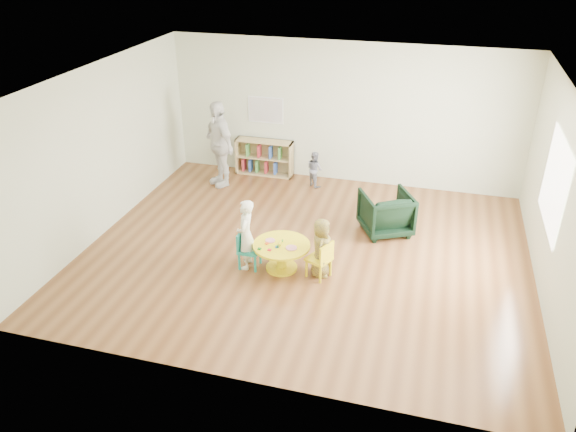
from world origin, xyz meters
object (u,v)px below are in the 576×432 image
(child_left, at_px, (246,234))
(adult_caretaker, at_px, (219,144))
(kid_chair_right, at_px, (321,259))
(activity_table, at_px, (282,252))
(toddler, at_px, (315,169))
(bookshelf, at_px, (264,157))
(child_right, at_px, (321,248))
(kid_chair_left, at_px, (247,248))
(armchair, at_px, (386,213))

(child_left, distance_m, adult_caretaker, 3.18)
(kid_chair_right, bearing_deg, child_left, 114.90)
(activity_table, distance_m, toddler, 3.14)
(kid_chair_right, xyz_separation_m, bookshelf, (-2.00, 3.51, 0.04))
(child_left, height_order, child_right, child_left)
(child_left, distance_m, toddler, 3.23)
(activity_table, distance_m, child_right, 0.63)
(toddler, bearing_deg, child_right, 143.70)
(kid_chair_left, relative_size, child_left, 0.53)
(bookshelf, bearing_deg, kid_chair_left, -76.61)
(activity_table, relative_size, child_right, 0.93)
(kid_chair_right, height_order, toddler, toddler)
(kid_chair_right, bearing_deg, bookshelf, 54.13)
(bookshelf, height_order, child_left, child_left)
(activity_table, bearing_deg, kid_chair_right, -5.68)
(activity_table, height_order, child_left, child_left)
(armchair, xyz_separation_m, toddler, (-1.60, 1.54, -0.00))
(adult_caretaker, bearing_deg, kid_chair_right, -4.50)
(child_right, bearing_deg, child_left, 89.28)
(bookshelf, xyz_separation_m, child_right, (1.98, -3.43, 0.10))
(kid_chair_right, xyz_separation_m, armchair, (0.76, 1.66, 0.04))
(armchair, distance_m, toddler, 2.22)
(activity_table, height_order, child_right, child_right)
(bookshelf, bearing_deg, kid_chair_right, -60.31)
(armchair, height_order, adult_caretaker, adult_caretaker)
(activity_table, bearing_deg, kid_chair_left, -172.62)
(child_left, xyz_separation_m, child_right, (1.15, 0.09, -0.10))
(child_left, distance_m, child_right, 1.16)
(activity_table, relative_size, armchair, 1.08)
(kid_chair_left, relative_size, toddler, 0.82)
(child_left, bearing_deg, toddler, 167.29)
(child_left, xyz_separation_m, toddler, (0.33, 3.20, -0.20))
(kid_chair_right, height_order, bookshelf, bookshelf)
(bookshelf, height_order, armchair, bookshelf)
(kid_chair_right, xyz_separation_m, toddler, (-0.84, 3.19, 0.04))
(bookshelf, distance_m, adult_caretaker, 1.13)
(child_right, bearing_deg, bookshelf, 24.95)
(activity_table, xyz_separation_m, kid_chair_right, (0.63, -0.06, 0.02))
(kid_chair_right, distance_m, adult_caretaker, 3.90)
(toddler, bearing_deg, adult_caretaker, 51.77)
(kid_chair_left, height_order, bookshelf, bookshelf)
(kid_chair_left, bearing_deg, toddler, 174.50)
(child_left, bearing_deg, bookshelf, -173.60)
(toddler, bearing_deg, activity_table, 132.79)
(child_right, xyz_separation_m, adult_caretaker, (-2.67, 2.70, 0.40))
(bookshelf, bearing_deg, adult_caretaker, -133.09)
(kid_chair_right, xyz_separation_m, adult_caretaker, (-2.69, 2.77, 0.54))
(bookshelf, height_order, adult_caretaker, adult_caretaker)
(kid_chair_left, xyz_separation_m, armchair, (1.92, 1.66, 0.04))
(kid_chair_left, xyz_separation_m, child_left, (-0.01, -0.00, 0.24))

